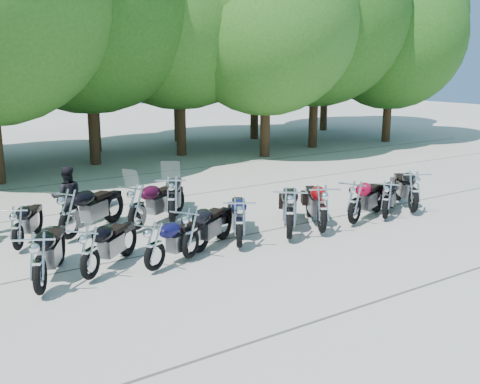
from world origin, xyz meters
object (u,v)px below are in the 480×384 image
motorcycle_12 (69,213)px  motorcycle_14 (172,198)px  motorcycle_4 (239,222)px  motorcycle_0 (39,262)px  motorcycle_1 (90,251)px  motorcycle_11 (17,227)px  motorcycle_2 (154,245)px  motorcycle_3 (190,232)px  motorcycle_13 (137,206)px  motorcycle_5 (290,212)px  motorcycle_7 (355,201)px  rider_1 (67,197)px  motorcycle_8 (386,199)px  motorcycle_9 (414,191)px  motorcycle_6 (322,208)px

motorcycle_12 → motorcycle_14: motorcycle_14 is taller
motorcycle_4 → motorcycle_14: size_ratio=0.91×
motorcycle_0 → motorcycle_12: (1.42, 2.89, 0.03)m
motorcycle_1 → motorcycle_11: bearing=-25.1°
motorcycle_2 → motorcycle_3: size_ratio=0.92×
motorcycle_12 → motorcycle_14: size_ratio=0.97×
motorcycle_13 → motorcycle_5: bearing=-165.7°
motorcycle_4 → motorcycle_12: bearing=-9.5°
motorcycle_7 → rider_1: 7.29m
motorcycle_8 → rider_1: size_ratio=1.35×
motorcycle_0 → motorcycle_1: size_ratio=1.09×
motorcycle_9 → motorcycle_14: 6.59m
motorcycle_8 → motorcycle_14: motorcycle_14 is taller
motorcycle_7 → motorcycle_5: bearing=69.1°
motorcycle_3 → motorcycle_4: (1.24, 0.00, 0.03)m
motorcycle_8 → motorcycle_14: 5.61m
motorcycle_7 → motorcycle_4: bearing=65.8°
motorcycle_7 → motorcycle_11: 8.07m
motorcycle_14 → motorcycle_12: bearing=28.0°
motorcycle_7 → motorcycle_14: motorcycle_14 is taller
rider_1 → motorcycle_7: bearing=160.3°
motorcycle_4 → motorcycle_6: 2.28m
motorcycle_6 → motorcycle_7: motorcycle_6 is taller
motorcycle_7 → rider_1: rider_1 is taller
motorcycle_5 → motorcycle_13: bearing=-6.8°
motorcycle_7 → motorcycle_12: motorcycle_12 is taller
motorcycle_4 → motorcycle_0: bearing=35.4°
motorcycle_8 → motorcycle_9: 1.11m
motorcycle_0 → motorcycle_14: bearing=-119.0°
motorcycle_2 → rider_1: size_ratio=1.31×
motorcycle_12 → rider_1: (0.35, 1.22, 0.09)m
motorcycle_0 → rider_1: (1.76, 4.11, 0.12)m
motorcycle_3 → motorcycle_7: size_ratio=0.96×
motorcycle_1 → motorcycle_9: size_ratio=0.90×
motorcycle_1 → motorcycle_5: size_ratio=0.85×
motorcycle_1 → motorcycle_5: motorcycle_5 is taller
motorcycle_14 → rider_1: 2.63m
motorcycle_1 → rider_1: size_ratio=1.37×
motorcycle_3 → motorcycle_14: size_ratio=0.88×
motorcycle_0 → motorcycle_13: motorcycle_13 is taller
motorcycle_8 → motorcycle_13: size_ratio=0.89×
motorcycle_8 → rider_1: bearing=25.2°
motorcycle_4 → motorcycle_11: motorcycle_4 is taller
motorcycle_6 → motorcycle_9: bearing=-147.5°
motorcycle_11 → motorcycle_2: bearing=154.0°
motorcycle_5 → motorcycle_2: bearing=40.2°
motorcycle_0 → motorcycle_8: bearing=-153.2°
motorcycle_9 → motorcycle_12: (-8.61, 2.84, 0.02)m
motorcycle_6 → motorcycle_13: bearing=-5.2°
motorcycle_5 → motorcycle_14: size_ratio=1.00×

